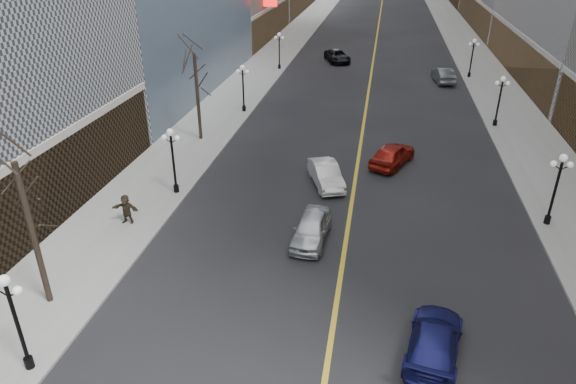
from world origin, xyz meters
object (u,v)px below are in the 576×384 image
at_px(streetlamp_west_1, 173,154).
at_px(car_nb_mid, 326,174).
at_px(car_nb_near, 311,228).
at_px(streetlamp_east_2, 500,96).
at_px(car_sb_near, 434,341).
at_px(streetlamp_west_0, 14,314).
at_px(car_sb_mid, 392,154).
at_px(streetlamp_west_3, 279,47).
at_px(streetlamp_west_2, 243,83).
at_px(car_nb_far, 337,56).
at_px(car_sb_far, 443,75).
at_px(streetlamp_east_1, 557,182).
at_px(streetlamp_east_3, 472,54).

xyz_separation_m(streetlamp_west_1, car_nb_mid, (9.80, 3.23, -2.12)).
bearing_deg(car_nb_near, streetlamp_west_1, 159.87).
height_order(streetlamp_east_2, car_sb_near, streetlamp_east_2).
relative_size(streetlamp_west_0, car_nb_mid, 0.95).
xyz_separation_m(streetlamp_west_0, car_sb_mid, (14.36, 23.58, -2.04)).
bearing_deg(streetlamp_west_3, streetlamp_west_2, -90.00).
relative_size(streetlamp_east_2, car_nb_far, 0.79).
distance_m(streetlamp_west_2, car_nb_near, 24.38).
height_order(streetlamp_east_2, streetlamp_west_0, same).
distance_m(streetlamp_west_1, car_sb_far, 39.06).
bearing_deg(streetlamp_east_1, car_sb_far, 95.74).
height_order(streetlamp_west_1, car_sb_near, streetlamp_west_1).
bearing_deg(streetlamp_west_2, streetlamp_east_1, -37.33).
bearing_deg(car_sb_far, streetlamp_east_2, 93.84).
height_order(streetlamp_east_2, streetlamp_west_3, same).
xyz_separation_m(streetlamp_east_2, streetlamp_west_2, (-23.60, 0.00, 0.00)).
xyz_separation_m(streetlamp_west_2, streetlamp_west_3, (0.00, 18.00, 0.00)).
relative_size(streetlamp_west_3, car_nb_near, 0.98).
distance_m(streetlamp_west_0, car_nb_near, 15.46).
distance_m(streetlamp_west_3, car_nb_far, 9.33).
distance_m(streetlamp_west_1, car_nb_mid, 10.53).
height_order(streetlamp_east_2, car_nb_far, streetlamp_east_2).
relative_size(streetlamp_west_3, car_nb_mid, 0.95).
bearing_deg(streetlamp_west_3, car_nb_mid, -73.35).
xyz_separation_m(streetlamp_east_3, car_sb_mid, (-9.24, -28.42, -2.04)).
height_order(streetlamp_east_3, car_sb_near, streetlamp_east_3).
height_order(streetlamp_west_3, car_sb_far, streetlamp_west_3).
bearing_deg(car_nb_mid, streetlamp_west_0, -137.89).
xyz_separation_m(streetlamp_east_2, car_nb_mid, (-13.80, -14.77, -2.12)).
bearing_deg(streetlamp_east_1, streetlamp_east_2, 90.00).
distance_m(car_nb_mid, car_sb_far, 31.87).
bearing_deg(streetlamp_west_2, streetlamp_west_3, 90.00).
distance_m(streetlamp_west_1, car_sb_mid, 16.36).
height_order(streetlamp_east_3, streetlamp_west_2, same).
height_order(streetlamp_east_3, streetlamp_west_1, same).
height_order(streetlamp_west_3, car_nb_far, streetlamp_west_3).
relative_size(streetlamp_east_2, car_sb_far, 0.87).
xyz_separation_m(car_nb_near, car_nb_mid, (0.00, 7.46, -0.00)).
bearing_deg(streetlamp_west_1, car_nb_near, -23.34).
bearing_deg(car_sb_near, car_sb_mid, -74.54).
distance_m(streetlamp_west_3, car_sb_far, 20.53).
height_order(streetlamp_east_3, car_sb_mid, streetlamp_east_3).
relative_size(streetlamp_east_2, car_sb_mid, 0.90).
bearing_deg(streetlamp_east_3, car_sb_mid, -108.02).
bearing_deg(streetlamp_west_0, streetlamp_west_1, 90.00).
height_order(car_nb_near, car_nb_far, car_nb_far).
height_order(car_nb_mid, car_nb_far, car_nb_far).
distance_m(streetlamp_east_1, car_sb_far, 33.57).
distance_m(streetlamp_west_1, car_nb_near, 10.88).
bearing_deg(car_nb_far, streetlamp_west_3, -160.34).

